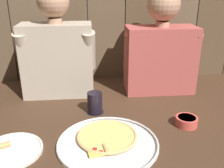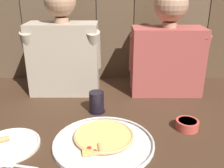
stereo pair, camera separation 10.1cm
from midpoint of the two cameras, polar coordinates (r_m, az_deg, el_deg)
name	(u,v)px [view 1 (the left image)]	position (r m, az deg, el deg)	size (l,w,h in m)	color
ground_plane	(117,127)	(1.22, -1.17, -9.63)	(3.20, 3.20, 0.00)	#422B1C
pizza_tray	(107,141)	(1.12, -3.68, -12.44)	(0.43, 0.43, 0.03)	silver
dinner_plate	(11,150)	(1.15, -23.83, -13.34)	(0.25, 0.25, 0.03)	white
drinking_glass	(95,103)	(1.34, -5.98, -4.19)	(0.09, 0.09, 0.11)	black
dipping_bowl	(186,121)	(1.26, 13.95, -7.94)	(0.10, 0.10, 0.04)	#CC4C42
diner_left	(57,47)	(1.53, -14.00, 7.87)	(0.44, 0.21, 0.63)	#B2A38E
diner_right	(161,46)	(1.55, 8.91, 8.36)	(0.45, 0.20, 0.62)	#AD4C47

